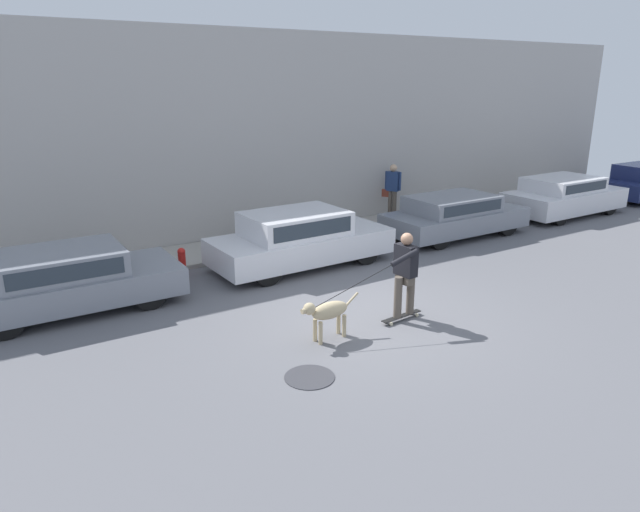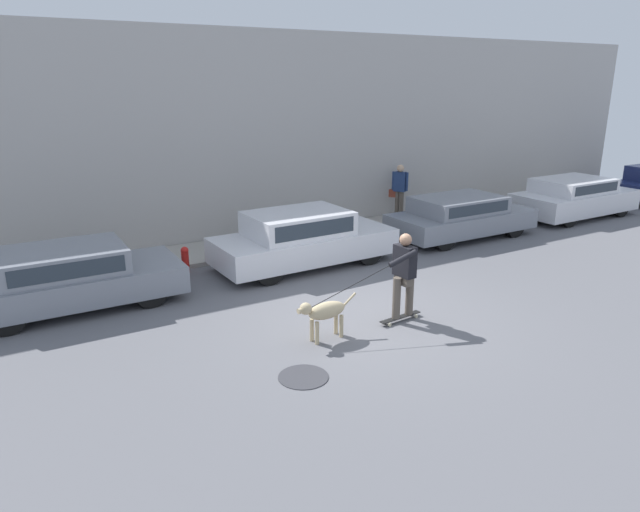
{
  "view_description": "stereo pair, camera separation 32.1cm",
  "coord_description": "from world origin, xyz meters",
  "px_view_note": "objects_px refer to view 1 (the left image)",
  "views": [
    {
      "loc": [
        -6.1,
        -7.8,
        4.26
      ],
      "look_at": [
        -0.42,
        1.21,
        0.95
      ],
      "focal_mm": 32.0,
      "sensor_mm": 36.0,
      "label": 1
    },
    {
      "loc": [
        -5.83,
        -7.96,
        4.26
      ],
      "look_at": [
        -0.42,
        1.21,
        0.95
      ],
      "focal_mm": 32.0,
      "sensor_mm": 36.0,
      "label": 2
    }
  ],
  "objects_px": {
    "parked_car_1": "(300,239)",
    "dog": "(327,312)",
    "parked_car_0": "(69,280)",
    "parked_car_2": "(454,216)",
    "parked_car_3": "(564,196)",
    "skateboarder": "(405,271)",
    "fire_hydrant": "(182,261)",
    "pedestrian_with_bag": "(392,187)"
  },
  "relations": [
    {
      "from": "parked_car_0",
      "to": "skateboarder",
      "type": "relative_size",
      "value": 1.64
    },
    {
      "from": "skateboarder",
      "to": "dog",
      "type": "bearing_deg",
      "value": -6.01
    },
    {
      "from": "parked_car_2",
      "to": "pedestrian_with_bag",
      "type": "distance_m",
      "value": 2.52
    },
    {
      "from": "pedestrian_with_bag",
      "to": "parked_car_1",
      "type": "bearing_deg",
      "value": 175.66
    },
    {
      "from": "parked_car_1",
      "to": "skateboarder",
      "type": "bearing_deg",
      "value": -91.46
    },
    {
      "from": "parked_car_2",
      "to": "parked_car_0",
      "type": "bearing_deg",
      "value": -179.89
    },
    {
      "from": "parked_car_2",
      "to": "dog",
      "type": "xyz_separation_m",
      "value": [
        -6.68,
        -3.75,
        -0.08
      ]
    },
    {
      "from": "parked_car_1",
      "to": "fire_hydrant",
      "type": "height_order",
      "value": "parked_car_1"
    },
    {
      "from": "parked_car_0",
      "to": "dog",
      "type": "bearing_deg",
      "value": -47.58
    },
    {
      "from": "parked_car_0",
      "to": "parked_car_1",
      "type": "xyz_separation_m",
      "value": [
        5.09,
        -0.0,
        0.05
      ]
    },
    {
      "from": "pedestrian_with_bag",
      "to": "fire_hydrant",
      "type": "xyz_separation_m",
      "value": [
        -7.38,
        -1.6,
        -0.71
      ]
    },
    {
      "from": "parked_car_0",
      "to": "dog",
      "type": "xyz_separation_m",
      "value": [
        3.45,
        -3.75,
        -0.09
      ]
    },
    {
      "from": "parked_car_0",
      "to": "pedestrian_with_bag",
      "type": "height_order",
      "value": "pedestrian_with_bag"
    },
    {
      "from": "parked_car_2",
      "to": "parked_car_1",
      "type": "bearing_deg",
      "value": -179.88
    },
    {
      "from": "parked_car_0",
      "to": "pedestrian_with_bag",
      "type": "xyz_separation_m",
      "value": [
        9.89,
        2.47,
        0.44
      ]
    },
    {
      "from": "parked_car_3",
      "to": "pedestrian_with_bag",
      "type": "distance_m",
      "value": 5.72
    },
    {
      "from": "parked_car_1",
      "to": "fire_hydrant",
      "type": "xyz_separation_m",
      "value": [
        -2.58,
        0.87,
        -0.32
      ]
    },
    {
      "from": "parked_car_3",
      "to": "dog",
      "type": "distance_m",
      "value": 12.17
    },
    {
      "from": "parked_car_3",
      "to": "fire_hydrant",
      "type": "xyz_separation_m",
      "value": [
        -12.51,
        0.87,
        -0.29
      ]
    },
    {
      "from": "parked_car_0",
      "to": "parked_car_3",
      "type": "bearing_deg",
      "value": -0.22
    },
    {
      "from": "parked_car_1",
      "to": "parked_car_3",
      "type": "height_order",
      "value": "parked_car_1"
    },
    {
      "from": "parked_car_1",
      "to": "dog",
      "type": "bearing_deg",
      "value": -115.16
    },
    {
      "from": "fire_hydrant",
      "to": "parked_car_3",
      "type": "bearing_deg",
      "value": -3.97
    },
    {
      "from": "fire_hydrant",
      "to": "parked_car_2",
      "type": "bearing_deg",
      "value": -6.51
    },
    {
      "from": "parked_car_1",
      "to": "dog",
      "type": "distance_m",
      "value": 4.09
    },
    {
      "from": "parked_car_0",
      "to": "pedestrian_with_bag",
      "type": "bearing_deg",
      "value": 13.79
    },
    {
      "from": "parked_car_2",
      "to": "dog",
      "type": "distance_m",
      "value": 7.66
    },
    {
      "from": "parked_car_1",
      "to": "parked_car_2",
      "type": "bearing_deg",
      "value": -1.47
    },
    {
      "from": "parked_car_2",
      "to": "skateboarder",
      "type": "relative_size",
      "value": 1.71
    },
    {
      "from": "parked_car_3",
      "to": "pedestrian_with_bag",
      "type": "height_order",
      "value": "pedestrian_with_bag"
    },
    {
      "from": "parked_car_0",
      "to": "parked_car_1",
      "type": "relative_size",
      "value": 0.92
    },
    {
      "from": "skateboarder",
      "to": "pedestrian_with_bag",
      "type": "bearing_deg",
      "value": -132.51
    },
    {
      "from": "parked_car_0",
      "to": "parked_car_2",
      "type": "distance_m",
      "value": 10.13
    },
    {
      "from": "dog",
      "to": "fire_hydrant",
      "type": "distance_m",
      "value": 4.71
    },
    {
      "from": "parked_car_2",
      "to": "parked_car_3",
      "type": "relative_size",
      "value": 0.99
    },
    {
      "from": "skateboarder",
      "to": "fire_hydrant",
      "type": "height_order",
      "value": "skateboarder"
    },
    {
      "from": "parked_car_0",
      "to": "parked_car_1",
      "type": "bearing_deg",
      "value": -0.24
    },
    {
      "from": "parked_car_1",
      "to": "skateboarder",
      "type": "height_order",
      "value": "skateboarder"
    },
    {
      "from": "parked_car_0",
      "to": "dog",
      "type": "relative_size",
      "value": 3.38
    },
    {
      "from": "parked_car_1",
      "to": "pedestrian_with_bag",
      "type": "xyz_separation_m",
      "value": [
        4.79,
        2.47,
        0.39
      ]
    },
    {
      "from": "parked_car_2",
      "to": "pedestrian_with_bag",
      "type": "height_order",
      "value": "pedestrian_with_bag"
    },
    {
      "from": "parked_car_1",
      "to": "parked_car_3",
      "type": "relative_size",
      "value": 1.03
    }
  ]
}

